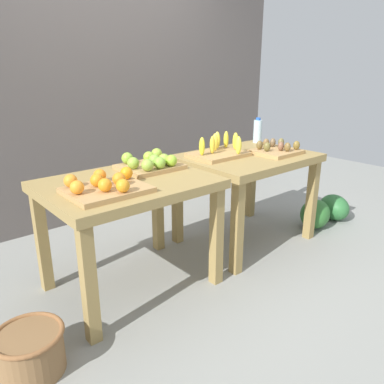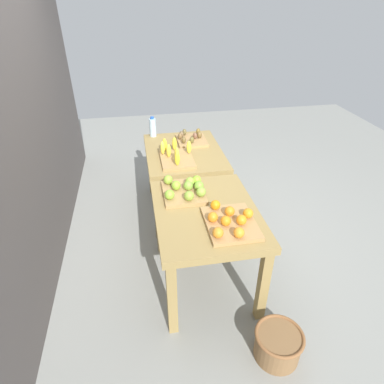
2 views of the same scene
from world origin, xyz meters
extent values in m
plane|color=gray|center=(0.00, 0.00, 0.00)|extent=(8.00, 8.00, 0.00)
cube|color=#5D5552|center=(0.00, 1.35, 1.50)|extent=(4.40, 0.12, 3.00)
cube|color=#9A7E47|center=(-0.56, 0.00, 0.72)|extent=(1.04, 0.80, 0.06)
cube|color=#9A7E47|center=(-1.02, -0.34, 0.35)|extent=(0.07, 0.07, 0.69)
cube|color=#9A7E47|center=(-0.10, -0.34, 0.35)|extent=(0.07, 0.07, 0.69)
cube|color=#9A7E47|center=(-1.02, 0.34, 0.35)|extent=(0.07, 0.07, 0.69)
cube|color=#9A7E47|center=(-0.10, 0.34, 0.35)|extent=(0.07, 0.07, 0.69)
cube|color=#9A7E47|center=(0.56, 0.00, 0.72)|extent=(1.04, 0.80, 0.06)
cube|color=#9A7E47|center=(0.10, -0.34, 0.35)|extent=(0.07, 0.07, 0.69)
cube|color=#9A7E47|center=(1.02, -0.34, 0.35)|extent=(0.07, 0.07, 0.69)
cube|color=#9A7E47|center=(0.10, 0.34, 0.35)|extent=(0.07, 0.07, 0.69)
cube|color=#9A7E47|center=(1.02, 0.34, 0.35)|extent=(0.07, 0.07, 0.69)
cube|color=tan|center=(-0.77, -0.13, 0.77)|extent=(0.44, 0.36, 0.03)
sphere|color=orange|center=(-0.70, -0.14, 0.82)|extent=(0.09, 0.09, 0.08)
sphere|color=orange|center=(-0.81, -0.09, 0.82)|extent=(0.11, 0.11, 0.08)
sphere|color=orange|center=(-0.95, -0.14, 0.82)|extent=(0.11, 0.11, 0.08)
sphere|color=orange|center=(-0.82, -0.20, 0.82)|extent=(0.09, 0.09, 0.08)
sphere|color=orange|center=(-0.75, -0.27, 0.82)|extent=(0.09, 0.09, 0.08)
sphere|color=orange|center=(-0.60, -0.06, 0.82)|extent=(0.08, 0.08, 0.08)
sphere|color=orange|center=(-0.92, 0.00, 0.82)|extent=(0.09, 0.09, 0.08)
sphere|color=orange|center=(-0.75, -0.01, 0.82)|extent=(0.11, 0.11, 0.08)
cube|color=tan|center=(-0.29, 0.14, 0.77)|extent=(0.40, 0.34, 0.03)
sphere|color=#90BB35|center=(-0.26, 0.19, 0.82)|extent=(0.10, 0.10, 0.08)
sphere|color=#91B13D|center=(-0.22, 0.07, 0.82)|extent=(0.11, 0.11, 0.08)
sphere|color=#92B839|center=(-0.16, 0.25, 0.82)|extent=(0.10, 0.10, 0.08)
sphere|color=#8BBE38|center=(-0.40, 0.27, 0.82)|extent=(0.11, 0.11, 0.08)
sphere|color=#8FB440|center=(-0.40, 0.01, 0.82)|extent=(0.08, 0.08, 0.08)
sphere|color=#8BAE3B|center=(-0.44, 0.12, 0.82)|extent=(0.10, 0.10, 0.08)
sphere|color=#83B43B|center=(-0.30, 0.01, 0.82)|extent=(0.09, 0.09, 0.08)
sphere|color=#8EC030|center=(-0.21, 0.01, 0.82)|extent=(0.09, 0.09, 0.08)
sphere|color=#84B03E|center=(-0.28, 0.09, 0.82)|extent=(0.10, 0.10, 0.08)
cube|color=tan|center=(0.34, 0.11, 0.77)|extent=(0.44, 0.32, 0.03)
ellipsoid|color=yellow|center=(0.18, 0.12, 0.85)|extent=(0.04, 0.05, 0.14)
ellipsoid|color=yellow|center=(0.52, 0.10, 0.85)|extent=(0.06, 0.06, 0.14)
ellipsoid|color=yellow|center=(0.52, 0.21, 0.85)|extent=(0.06, 0.06, 0.14)
ellipsoid|color=yellow|center=(0.28, 0.11, 0.85)|extent=(0.07, 0.06, 0.14)
ellipsoid|color=yellow|center=(0.44, 0.23, 0.85)|extent=(0.06, 0.07, 0.14)
ellipsoid|color=yellow|center=(0.37, 0.18, 0.85)|extent=(0.06, 0.06, 0.14)
ellipsoid|color=yellow|center=(0.42, -0.03, 0.85)|extent=(0.05, 0.06, 0.14)
cube|color=tan|center=(0.77, -0.12, 0.77)|extent=(0.36, 0.32, 0.03)
ellipsoid|color=brown|center=(0.67, -0.11, 0.82)|extent=(0.07, 0.07, 0.07)
ellipsoid|color=brown|center=(0.80, 0.01, 0.82)|extent=(0.06, 0.05, 0.07)
ellipsoid|color=brown|center=(0.85, -0.02, 0.82)|extent=(0.07, 0.06, 0.07)
ellipsoid|color=brown|center=(0.91, -0.06, 0.82)|extent=(0.06, 0.05, 0.07)
ellipsoid|color=brown|center=(0.90, -0.22, 0.82)|extent=(0.07, 0.07, 0.07)
ellipsoid|color=brown|center=(0.68, -0.02, 0.82)|extent=(0.06, 0.06, 0.07)
ellipsoid|color=brown|center=(0.79, -0.21, 0.82)|extent=(0.06, 0.06, 0.07)
ellipsoid|color=brown|center=(0.78, -0.16, 0.82)|extent=(0.07, 0.06, 0.07)
cylinder|color=silver|center=(1.02, 0.29, 0.85)|extent=(0.08, 0.08, 0.21)
cylinder|color=blue|center=(1.02, 0.29, 0.97)|extent=(0.04, 0.04, 0.02)
ellipsoid|color=#2D6B35|center=(1.57, -0.26, 0.12)|extent=(0.35, 0.40, 0.24)
ellipsoid|color=#306E2E|center=(1.25, -0.25, 0.13)|extent=(0.40, 0.36, 0.26)
cylinder|color=brown|center=(-1.35, -0.35, 0.11)|extent=(0.32, 0.32, 0.22)
torus|color=brown|center=(-1.35, -0.35, 0.22)|extent=(0.34, 0.34, 0.02)
camera|label=1|loc=(-1.72, -2.00, 1.43)|focal=35.51mm
camera|label=2|loc=(-2.58, 0.48, 2.21)|focal=30.49mm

